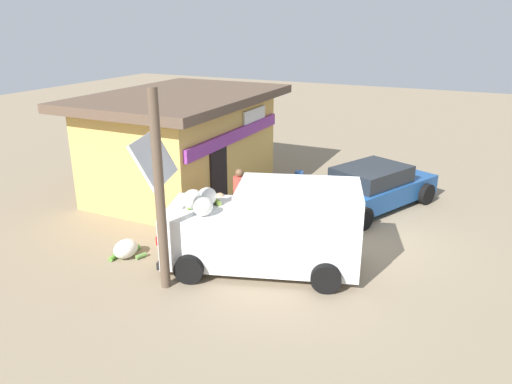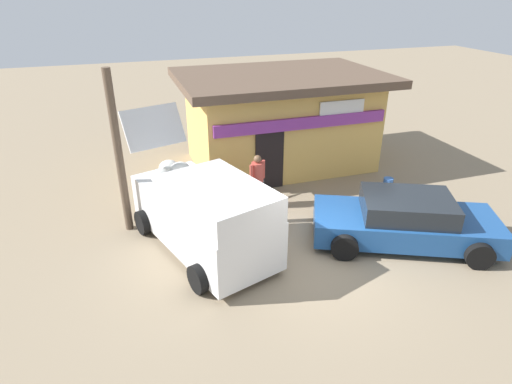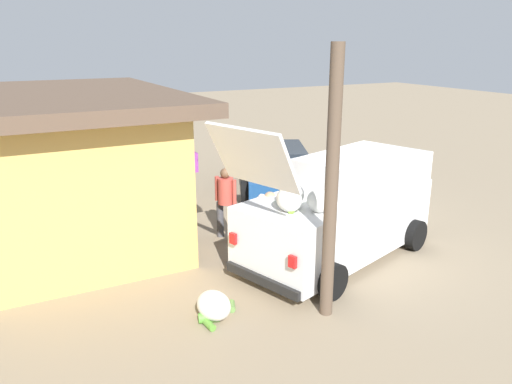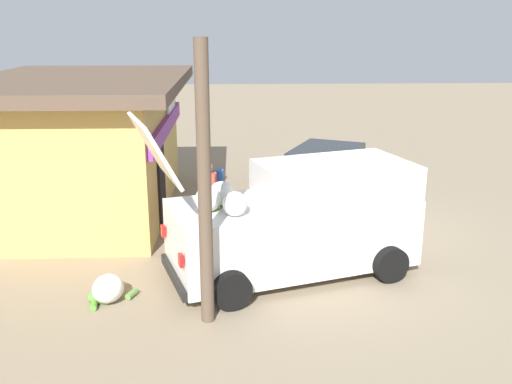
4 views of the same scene
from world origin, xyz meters
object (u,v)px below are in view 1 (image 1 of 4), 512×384
object	(u,v)px
vendor_standing	(239,193)
unloaded_banana_pile	(126,249)
delivery_van	(268,227)
customer_bending	(219,210)
storefront_bar	(184,141)
parked_sedan	(370,188)
paint_bucket	(299,176)

from	to	relation	value
vendor_standing	unloaded_banana_pile	xyz separation A→B (m)	(-2.90, 1.53, -0.72)
delivery_van	customer_bending	world-z (taller)	delivery_van
storefront_bar	customer_bending	bearing A→B (deg)	-135.34
storefront_bar	parked_sedan	distance (m)	6.04
delivery_van	unloaded_banana_pile	xyz separation A→B (m)	(-1.04, 3.20, -0.78)
vendor_standing	customer_bending	bearing A→B (deg)	-176.84
storefront_bar	delivery_van	world-z (taller)	storefront_bar
vendor_standing	customer_bending	size ratio (longest dim) A/B	1.11
customer_bending	unloaded_banana_pile	distance (m)	2.39
delivery_van	parked_sedan	xyz separation A→B (m)	(4.72, -1.23, -0.39)
parked_sedan	unloaded_banana_pile	world-z (taller)	parked_sedan
customer_bending	paint_bucket	bearing A→B (deg)	-0.21
vendor_standing	paint_bucket	bearing A→B (deg)	-1.19
paint_bucket	customer_bending	bearing A→B (deg)	179.79
customer_bending	paint_bucket	size ratio (longest dim) A/B	4.49
parked_sedan	paint_bucket	distance (m)	3.20
unloaded_banana_pile	customer_bending	bearing A→B (deg)	-44.05
delivery_van	paint_bucket	size ratio (longest dim) A/B	15.88
vendor_standing	unloaded_banana_pile	world-z (taller)	vendor_standing
storefront_bar	unloaded_banana_pile	world-z (taller)	storefront_bar
parked_sedan	unloaded_banana_pile	size ratio (longest dim) A/B	5.47
vendor_standing	delivery_van	bearing A→B (deg)	-138.10
storefront_bar	vendor_standing	bearing A→B (deg)	-121.48
paint_bucket	delivery_van	bearing A→B (deg)	-165.64
paint_bucket	vendor_standing	bearing A→B (deg)	178.81
vendor_standing	customer_bending	world-z (taller)	vendor_standing
storefront_bar	paint_bucket	bearing A→B (deg)	-50.36
paint_bucket	unloaded_banana_pile	bearing A→B (deg)	167.37
delivery_van	unloaded_banana_pile	distance (m)	3.46
parked_sedan	paint_bucket	world-z (taller)	parked_sedan
unloaded_banana_pile	storefront_bar	bearing A→B (deg)	16.79
storefront_bar	delivery_van	distance (m)	5.94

